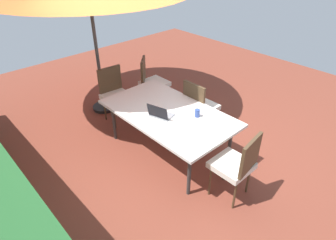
{
  "coord_description": "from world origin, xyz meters",
  "views": [
    {
      "loc": [
        -2.68,
        2.5,
        2.95
      ],
      "look_at": [
        0.0,
        0.0,
        0.58
      ],
      "focal_mm": 31.19,
      "sensor_mm": 36.0,
      "label": 1
    }
  ],
  "objects_px": {
    "dining_table": "(168,114)",
    "chair_southeast": "(151,80)",
    "chair_south": "(199,105)",
    "chair_east": "(115,92)",
    "cup": "(197,113)",
    "chair_west": "(237,163)",
    "laptop": "(160,114)"
  },
  "relations": [
    {
      "from": "dining_table",
      "to": "chair_southeast",
      "type": "relative_size",
      "value": 2.04
    },
    {
      "from": "chair_south",
      "to": "chair_east",
      "type": "height_order",
      "value": "same"
    },
    {
      "from": "chair_south",
      "to": "chair_east",
      "type": "xyz_separation_m",
      "value": [
        1.32,
        0.76,
        0.0
      ]
    },
    {
      "from": "cup",
      "to": "chair_southeast",
      "type": "bearing_deg",
      "value": -18.11
    },
    {
      "from": "chair_southeast",
      "to": "cup",
      "type": "relative_size",
      "value": 8.53
    },
    {
      "from": "chair_west",
      "to": "chair_south",
      "type": "bearing_deg",
      "value": -127.34
    },
    {
      "from": "chair_south",
      "to": "chair_east",
      "type": "distance_m",
      "value": 1.52
    },
    {
      "from": "chair_east",
      "to": "chair_southeast",
      "type": "bearing_deg",
      "value": 0.79
    },
    {
      "from": "chair_east",
      "to": "laptop",
      "type": "xyz_separation_m",
      "value": [
        -1.36,
        0.14,
        0.22
      ]
    },
    {
      "from": "dining_table",
      "to": "laptop",
      "type": "xyz_separation_m",
      "value": [
        -0.02,
        0.18,
        0.09
      ]
    },
    {
      "from": "dining_table",
      "to": "chair_south",
      "type": "bearing_deg",
      "value": -88.57
    },
    {
      "from": "chair_southeast",
      "to": "chair_west",
      "type": "height_order",
      "value": "same"
    },
    {
      "from": "chair_west",
      "to": "laptop",
      "type": "bearing_deg",
      "value": -90.08
    },
    {
      "from": "chair_southeast",
      "to": "laptop",
      "type": "bearing_deg",
      "value": -170.07
    },
    {
      "from": "chair_south",
      "to": "laptop",
      "type": "relative_size",
      "value": 2.6
    },
    {
      "from": "chair_south",
      "to": "laptop",
      "type": "xyz_separation_m",
      "value": [
        -0.04,
        0.9,
        0.22
      ]
    },
    {
      "from": "chair_south",
      "to": "dining_table",
      "type": "bearing_deg",
      "value": 91.68
    },
    {
      "from": "chair_south",
      "to": "chair_west",
      "type": "height_order",
      "value": "same"
    },
    {
      "from": "dining_table",
      "to": "chair_south",
      "type": "relative_size",
      "value": 2.04
    },
    {
      "from": "chair_west",
      "to": "chair_east",
      "type": "relative_size",
      "value": 1.0
    },
    {
      "from": "chair_south",
      "to": "cup",
      "type": "height_order",
      "value": "chair_south"
    },
    {
      "from": "chair_southeast",
      "to": "chair_south",
      "type": "bearing_deg",
      "value": -135.99
    },
    {
      "from": "laptop",
      "to": "chair_east",
      "type": "bearing_deg",
      "value": -22.12
    },
    {
      "from": "chair_south",
      "to": "chair_east",
      "type": "relative_size",
      "value": 1.0
    },
    {
      "from": "chair_southeast",
      "to": "laptop",
      "type": "xyz_separation_m",
      "value": [
        -1.3,
        0.93,
        0.22
      ]
    },
    {
      "from": "dining_table",
      "to": "chair_west",
      "type": "height_order",
      "value": "chair_west"
    },
    {
      "from": "chair_east",
      "to": "cup",
      "type": "distance_m",
      "value": 1.75
    },
    {
      "from": "chair_west",
      "to": "chair_southeast",
      "type": "bearing_deg",
      "value": -114.2
    },
    {
      "from": "laptop",
      "to": "cup",
      "type": "bearing_deg",
      "value": -149.15
    },
    {
      "from": "dining_table",
      "to": "chair_west",
      "type": "relative_size",
      "value": 2.04
    },
    {
      "from": "chair_west",
      "to": "chair_east",
      "type": "xyz_separation_m",
      "value": [
        2.6,
        0.02,
        0.0
      ]
    },
    {
      "from": "cup",
      "to": "chair_west",
      "type": "bearing_deg",
      "value": 165.23
    }
  ]
}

